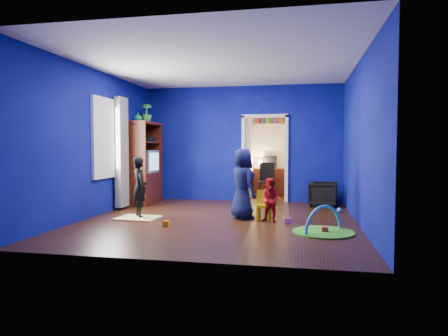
% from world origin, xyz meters
% --- Properties ---
extents(floor, '(5.00, 5.50, 0.01)m').
position_xyz_m(floor, '(0.00, 0.00, 0.00)').
color(floor, black).
rests_on(floor, ground).
extents(ceiling, '(5.00, 5.50, 0.01)m').
position_xyz_m(ceiling, '(0.00, 0.00, 2.90)').
color(ceiling, white).
rests_on(ceiling, wall_back).
extents(wall_back, '(5.00, 0.02, 2.90)m').
position_xyz_m(wall_back, '(0.00, 2.75, 1.45)').
color(wall_back, '#090A68').
rests_on(wall_back, floor).
extents(wall_front, '(5.00, 0.02, 2.90)m').
position_xyz_m(wall_front, '(0.00, -2.75, 1.45)').
color(wall_front, '#090A68').
rests_on(wall_front, floor).
extents(wall_left, '(0.02, 5.50, 2.90)m').
position_xyz_m(wall_left, '(-2.50, 0.00, 1.45)').
color(wall_left, '#090A68').
rests_on(wall_left, floor).
extents(wall_right, '(0.02, 5.50, 2.90)m').
position_xyz_m(wall_right, '(2.50, 0.00, 1.45)').
color(wall_right, '#090A68').
rests_on(wall_right, floor).
extents(alcove, '(1.00, 1.75, 2.50)m').
position_xyz_m(alcove, '(0.60, 3.62, 1.25)').
color(alcove, silver).
rests_on(alcove, floor).
extents(armchair, '(0.70, 0.69, 0.57)m').
position_xyz_m(armchair, '(2.00, 2.15, 0.29)').
color(armchair, black).
rests_on(armchair, floor).
extents(child_black, '(0.49, 0.51, 1.17)m').
position_xyz_m(child_black, '(-1.54, -0.09, 0.59)').
color(child_black, black).
rests_on(child_black, floor).
extents(child_navy, '(0.74, 0.78, 1.34)m').
position_xyz_m(child_navy, '(0.41, 0.21, 0.67)').
color(child_navy, '#0E1036').
rests_on(child_navy, floor).
extents(toddler_red, '(0.46, 0.40, 0.81)m').
position_xyz_m(toddler_red, '(0.97, -0.05, 0.40)').
color(toddler_red, red).
rests_on(toddler_red, floor).
extents(vase, '(0.22, 0.22, 0.20)m').
position_xyz_m(vase, '(-2.22, 1.45, 2.06)').
color(vase, '#0C4F61').
rests_on(vase, tv_armoire).
extents(potted_plant, '(0.35, 0.35, 0.47)m').
position_xyz_m(potted_plant, '(-2.22, 1.97, 2.20)').
color(potted_plant, green).
rests_on(potted_plant, tv_armoire).
extents(tv_armoire, '(0.58, 1.14, 1.96)m').
position_xyz_m(tv_armoire, '(-2.22, 1.75, 0.98)').
color(tv_armoire, '#40170A').
rests_on(tv_armoire, floor).
extents(crt_tv, '(0.46, 0.70, 0.54)m').
position_xyz_m(crt_tv, '(-2.18, 1.75, 1.02)').
color(crt_tv, silver).
rests_on(crt_tv, tv_armoire).
extents(yellow_blanket, '(0.78, 0.64, 0.03)m').
position_xyz_m(yellow_blanket, '(-1.54, -0.19, 0.01)').
color(yellow_blanket, '#F2E07A').
rests_on(yellow_blanket, floor).
extents(hopper_ball, '(0.38, 0.38, 0.38)m').
position_xyz_m(hopper_ball, '(0.36, 0.46, 0.19)').
color(hopper_ball, yellow).
rests_on(hopper_ball, floor).
extents(kid_chair, '(0.33, 0.33, 0.50)m').
position_xyz_m(kid_chair, '(0.82, 0.15, 0.25)').
color(kid_chair, yellow).
rests_on(kid_chair, floor).
extents(play_mat, '(0.97, 0.97, 0.03)m').
position_xyz_m(play_mat, '(1.86, -0.79, 0.01)').
color(play_mat, '#389321').
rests_on(play_mat, floor).
extents(toy_arch, '(0.63, 0.66, 0.86)m').
position_xyz_m(toy_arch, '(1.86, -0.79, 0.02)').
color(toy_arch, '#3F8CD8').
rests_on(toy_arch, floor).
extents(window_left, '(0.03, 0.95, 1.55)m').
position_xyz_m(window_left, '(-2.48, 0.35, 1.55)').
color(window_left, white).
rests_on(window_left, wall_left).
extents(curtain, '(0.14, 0.42, 2.40)m').
position_xyz_m(curtain, '(-2.37, 0.90, 1.25)').
color(curtain, slate).
rests_on(curtain, floor).
extents(doorway, '(1.16, 0.10, 2.10)m').
position_xyz_m(doorway, '(0.60, 2.75, 1.05)').
color(doorway, white).
rests_on(doorway, floor).
extents(study_desk, '(0.88, 0.44, 0.75)m').
position_xyz_m(study_desk, '(0.60, 4.26, 0.38)').
color(study_desk, '#3D140A').
rests_on(study_desk, floor).
extents(desk_monitor, '(0.40, 0.05, 0.32)m').
position_xyz_m(desk_monitor, '(0.60, 4.38, 0.95)').
color(desk_monitor, black).
rests_on(desk_monitor, study_desk).
extents(desk_lamp, '(0.14, 0.14, 0.14)m').
position_xyz_m(desk_lamp, '(0.32, 4.32, 0.93)').
color(desk_lamp, '#FFD88C').
rests_on(desk_lamp, study_desk).
extents(folding_chair, '(0.40, 0.40, 0.92)m').
position_xyz_m(folding_chair, '(0.60, 3.30, 0.46)').
color(folding_chair, black).
rests_on(folding_chair, floor).
extents(book_shelf, '(0.88, 0.24, 0.04)m').
position_xyz_m(book_shelf, '(0.60, 4.37, 2.02)').
color(book_shelf, white).
rests_on(book_shelf, study_desk).
extents(toy_0, '(0.10, 0.08, 0.10)m').
position_xyz_m(toy_0, '(1.89, -0.80, 0.05)').
color(toy_0, red).
rests_on(toy_0, floor).
extents(toy_1, '(0.11, 0.11, 0.11)m').
position_xyz_m(toy_1, '(2.29, 1.29, 0.06)').
color(toy_1, blue).
rests_on(toy_1, floor).
extents(toy_2, '(0.10, 0.08, 0.10)m').
position_xyz_m(toy_2, '(-0.77, -0.78, 0.05)').
color(toy_2, orange).
rests_on(toy_2, floor).
extents(toy_3, '(0.11, 0.11, 0.11)m').
position_xyz_m(toy_3, '(0.49, 0.95, 0.06)').
color(toy_3, green).
rests_on(toy_3, floor).
extents(toy_4, '(0.10, 0.08, 0.10)m').
position_xyz_m(toy_4, '(1.28, -0.10, 0.05)').
color(toy_4, '#C0488F').
rests_on(toy_4, floor).
extents(toy_5, '(0.10, 0.08, 0.10)m').
position_xyz_m(toy_5, '(0.90, 0.30, 0.05)').
color(toy_5, orange).
rests_on(toy_5, floor).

